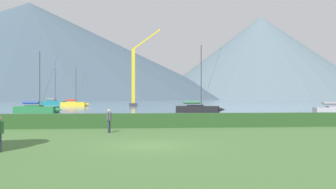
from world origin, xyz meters
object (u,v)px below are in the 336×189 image
Objects in this scene: person_seated_viewer at (0,131)px; dock_crane at (134,80)px; sailboat_slip_3 at (74,104)px; person_standing_walker at (109,119)px; sailboat_slip_5 at (198,109)px; sailboat_slip_6 at (54,103)px; sailboat_slip_4 at (37,109)px.

dock_crane is at bearing 71.85° from person_seated_viewer.
person_standing_walker is at bearing -66.81° from sailboat_slip_3.
sailboat_slip_5 is 60.70m from sailboat_slip_6.
sailboat_slip_5 is at bearing -43.21° from sailboat_slip_6.
sailboat_slip_5 reaches higher than sailboat_slip_3.
sailboat_slip_6 is at bearing 112.48° from sailboat_slip_4.
dock_crane is (22.78, -17.26, 5.69)m from sailboat_slip_6.
sailboat_slip_3 is 5.81× the size of person_standing_walker.
person_seated_viewer is at bearing -100.46° from person_standing_walker.
sailboat_slip_5 is at bearing 54.22° from person_seated_viewer.
dock_crane reaches higher than person_standing_walker.
person_standing_walker is at bearing 49.28° from person_seated_viewer.
sailboat_slip_3 reaches higher than person_seated_viewer.
sailboat_slip_4 reaches higher than person_standing_walker.
sailboat_slip_3 is 44.94m from sailboat_slip_5.
sailboat_slip_6 is (-8.25, 50.42, 0.04)m from sailboat_slip_4.
sailboat_slip_5 is 1.00× the size of sailboat_slip_6.
person_seated_viewer is at bearing -71.25° from sailboat_slip_3.
dock_crane is (14.53, 33.15, 5.73)m from sailboat_slip_4.
sailboat_slip_3 is at bearing -45.59° from sailboat_slip_6.
sailboat_slip_6 is (-7.89, 13.66, 0.04)m from sailboat_slip_3.
dock_crane reaches higher than sailboat_slip_3.
sailboat_slip_3 is 16.36m from dock_crane.
dock_crane is (-9.73, 33.99, 5.71)m from sailboat_slip_5.
sailboat_slip_3 is 0.93× the size of sailboat_slip_5.
sailboat_slip_3 is 68.79m from person_standing_walker.
person_standing_walker is (4.38, 8.44, 0.00)m from person_seated_viewer.
sailboat_slip_4 is at bearing 88.75° from person_seated_viewer.
sailboat_slip_3 is at bearing 83.27° from person_seated_viewer.
person_standing_walker is (20.99, -81.20, 0.33)m from sailboat_slip_6.
sailboat_slip_6 is 6.27× the size of person_standing_walker.
dock_crane reaches higher than sailboat_slip_5.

